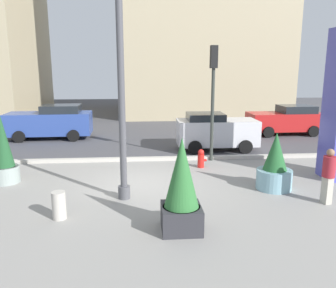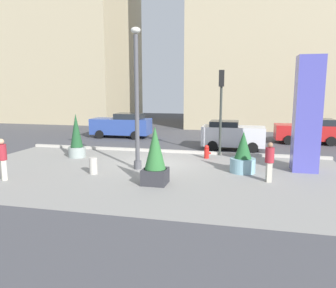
# 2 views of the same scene
# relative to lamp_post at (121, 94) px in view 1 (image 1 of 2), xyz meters

# --- Properties ---
(ground_plane) EXTENTS (60.00, 60.00, 0.00)m
(ground_plane) POSITION_rel_lamp_post_xyz_m (0.54, 5.25, -3.15)
(ground_plane) COLOR #47474C
(plaza_pavement) EXTENTS (18.00, 10.00, 0.02)m
(plaza_pavement) POSITION_rel_lamp_post_xyz_m (0.54, -0.75, -3.15)
(plaza_pavement) COLOR gray
(plaza_pavement) RESTS_ON ground_plane
(curb_strip) EXTENTS (18.00, 0.24, 0.16)m
(curb_strip) POSITION_rel_lamp_post_xyz_m (0.54, 4.37, -3.07)
(curb_strip) COLOR #B7B2A8
(curb_strip) RESTS_ON ground_plane
(lamp_post) EXTENTS (0.44, 0.44, 6.47)m
(lamp_post) POSITION_rel_lamp_post_xyz_m (0.00, 0.00, 0.00)
(lamp_post) COLOR #4C4C51
(lamp_post) RESTS_ON ground_plane
(potted_plant_mid_plaza) EXTENTS (0.94, 0.94, 2.43)m
(potted_plant_mid_plaza) POSITION_rel_lamp_post_xyz_m (-4.15, 1.84, -2.12)
(potted_plant_mid_plaza) COLOR gray
(potted_plant_mid_plaza) RESTS_ON ground_plane
(potted_plant_by_pillar) EXTENTS (0.96, 0.96, 2.32)m
(potted_plant_by_pillar) POSITION_rel_lamp_post_xyz_m (1.48, -2.25, -2.07)
(potted_plant_by_pillar) COLOR #2D2D33
(potted_plant_by_pillar) RESTS_ON ground_plane
(potted_plant_near_left) EXTENTS (1.14, 1.14, 1.88)m
(potted_plant_near_left) POSITION_rel_lamp_post_xyz_m (4.85, 0.47, -2.40)
(potted_plant_near_left) COLOR #7AA8B7
(potted_plant_near_left) RESTS_ON ground_plane
(fire_hydrant) EXTENTS (0.36, 0.26, 0.75)m
(fire_hydrant) POSITION_rel_lamp_post_xyz_m (2.90, 3.15, -2.78)
(fire_hydrant) COLOR red
(fire_hydrant) RESTS_ON ground_plane
(concrete_bollard) EXTENTS (0.36, 0.36, 0.75)m
(concrete_bollard) POSITION_rel_lamp_post_xyz_m (-1.63, -1.34, -2.78)
(concrete_bollard) COLOR #B2ADA3
(concrete_bollard) RESTS_ON ground_plane
(traffic_light_far_side) EXTENTS (0.28, 0.42, 4.78)m
(traffic_light_far_side) POSITION_rel_lamp_post_xyz_m (3.53, 4.20, 0.05)
(traffic_light_far_side) COLOR #333833
(traffic_light_far_side) RESTS_ON ground_plane
(car_curb_east) EXTENTS (3.83, 1.97, 1.79)m
(car_curb_east) POSITION_rel_lamp_post_xyz_m (4.14, 6.20, -2.24)
(car_curb_east) COLOR silver
(car_curb_east) RESTS_ON ground_plane
(car_passing_lane) EXTENTS (4.62, 2.15, 1.89)m
(car_passing_lane) POSITION_rel_lamp_post_xyz_m (-4.46, 9.61, -2.21)
(car_passing_lane) COLOR #2D4793
(car_passing_lane) RESTS_ON ground_plane
(car_far_lane) EXTENTS (4.38, 2.08, 1.73)m
(car_far_lane) POSITION_rel_lamp_post_xyz_m (9.21, 9.84, -2.29)
(car_far_lane) COLOR red
(car_far_lane) RESTS_ON ground_plane
(pedestrian_on_sidewalk) EXTENTS (0.42, 0.42, 1.65)m
(pedestrian_on_sidewalk) POSITION_rel_lamp_post_xyz_m (5.91, -0.86, -2.24)
(pedestrian_on_sidewalk) COLOR #B2AD9E
(pedestrian_on_sidewalk) RESTS_ON ground_plane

